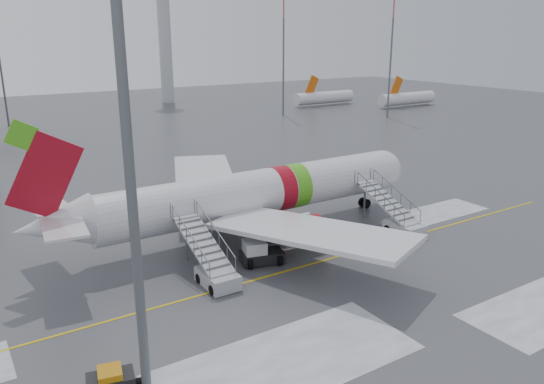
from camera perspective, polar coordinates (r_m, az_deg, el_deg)
ground at (r=38.97m, az=0.66°, el=-8.01°), size 260.00×260.00×0.00m
airliner at (r=44.11m, az=-2.44°, el=-0.29°), size 35.03×32.97×11.18m
airstair_fwd at (r=46.38m, az=13.41°, el=-2.94°), size 2.05×7.70×3.48m
airstair_aft at (r=36.55m, az=-6.43°, el=-8.03°), size 2.05×7.70×3.48m
pushback_tug at (r=39.21m, az=-1.38°, el=-6.60°), size 3.45×2.94×1.78m
light_mast_near at (r=21.79m, az=-15.74°, el=10.89°), size 1.20×1.20×27.81m
control_tower at (r=134.06m, az=-11.55°, el=17.41°), size 6.40×6.40×30.00m
light_mast_far_ne at (r=110.32m, az=1.25°, el=15.40°), size 1.20×1.20×24.25m
light_mast_far_e at (r=109.67m, az=12.73°, el=15.01°), size 1.20×1.20×24.25m
distant_aircraft at (r=125.47m, az=8.58°, el=9.03°), size 35.00×18.00×8.00m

